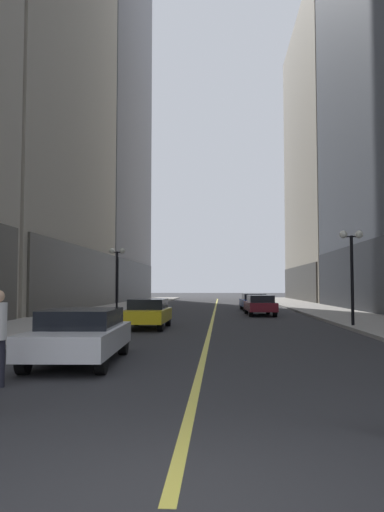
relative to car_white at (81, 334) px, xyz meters
name	(u,v)px	position (x,y,z in m)	size (l,w,h in m)	color
ground_plane	(215,310)	(3.02, 27.10, -0.72)	(200.00, 200.00, 0.00)	#2D2D30
sidewalk_left	(112,309)	(-5.23, 27.10, -0.65)	(4.50, 78.00, 0.15)	#9E9991
sidewalk_right	(320,310)	(11.27, 27.10, -0.65)	(4.50, 78.00, 0.15)	#9E9991
lane_centre_stripe	(215,310)	(3.02, 27.10, -0.72)	(0.16, 70.00, 0.01)	#E5D64C
building_right_far	(342,159)	(19.32, 52.10, 17.67)	(11.79, 26.00, 36.94)	#B7AD99
car_white	(81,334)	(0.00, 0.00, 0.00)	(2.13, 4.58, 1.32)	silver
car_yellow	(148,312)	(0.21, 10.03, 0.00)	(1.78, 4.11, 1.32)	yellow
car_maroon	(260,304)	(6.04, 20.26, 0.00)	(1.90, 4.73, 1.32)	maroon
car_blue	(254,301)	(6.07, 26.80, 0.00)	(2.08, 4.28, 1.32)	navy
street_lamp_left_far	(117,266)	(-3.38, 20.23, 2.54)	(1.06, 0.36, 4.43)	black
street_lamp_right_mid	(352,256)	(9.42, 10.51, 2.54)	(1.06, 0.36, 4.43)	black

